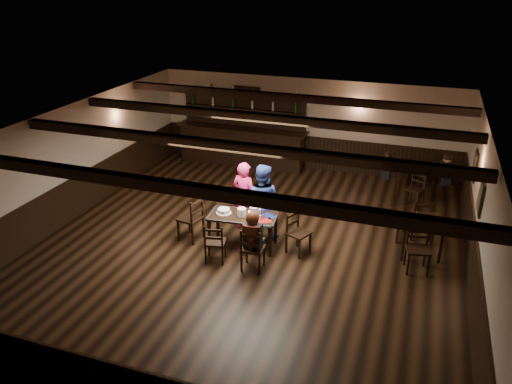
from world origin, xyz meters
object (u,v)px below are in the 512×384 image
(chair_near_left, at_px, (214,241))
(man_blue, at_px, (262,201))
(woman_pink, at_px, (244,197))
(chair_near_right, at_px, (252,247))
(bar_counter, at_px, (242,141))
(cake, at_px, (224,211))
(dining_table, at_px, (243,219))

(chair_near_left, distance_m, man_blue, 1.54)
(woman_pink, height_order, man_blue, man_blue)
(chair_near_left, xyz_separation_m, woman_pink, (0.07, 1.55, 0.32))
(chair_near_right, bearing_deg, bar_counter, 112.26)
(woman_pink, distance_m, cake, 0.80)
(man_blue, xyz_separation_m, bar_counter, (-2.04, 4.23, -0.13))
(chair_near_left, distance_m, cake, 0.83)
(chair_near_left, bearing_deg, cake, 98.01)
(cake, bearing_deg, woman_pink, 76.85)
(dining_table, bearing_deg, chair_near_left, -111.48)
(chair_near_right, distance_m, bar_counter, 6.14)
(chair_near_left, xyz_separation_m, bar_counter, (-1.50, 5.63, 0.21))
(chair_near_right, xyz_separation_m, man_blue, (-0.28, 1.45, 0.31))
(dining_table, height_order, woman_pink, woman_pink)
(chair_near_left, xyz_separation_m, chair_near_right, (0.82, -0.05, 0.03))
(dining_table, xyz_separation_m, chair_near_right, (0.50, -0.85, -0.12))
(cake, bearing_deg, chair_near_right, -41.44)
(dining_table, relative_size, cake, 4.61)
(chair_near_right, bearing_deg, cake, 138.56)
(woman_pink, bearing_deg, man_blue, 173.83)
(chair_near_left, xyz_separation_m, man_blue, (0.54, 1.40, 0.35))
(dining_table, bearing_deg, chair_near_right, -59.55)
(chair_near_left, height_order, man_blue, man_blue)
(man_blue, relative_size, bar_counter, 0.42)
(chair_near_left, bearing_deg, woman_pink, 87.27)
(woman_pink, xyz_separation_m, bar_counter, (-1.58, 4.08, -0.10))
(man_blue, bearing_deg, dining_table, 67.64)
(dining_table, distance_m, chair_near_left, 0.88)
(chair_near_left, distance_m, bar_counter, 5.83)
(chair_near_left, distance_m, woman_pink, 1.59)
(dining_table, height_order, cake, cake)
(chair_near_right, height_order, woman_pink, woman_pink)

